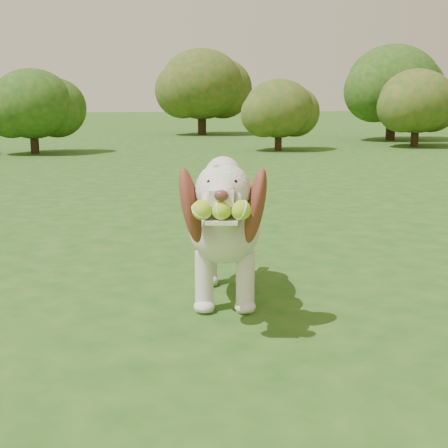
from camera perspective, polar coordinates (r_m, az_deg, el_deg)
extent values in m
plane|color=#1C4B15|center=(3.69, 5.48, -4.26)|extent=(80.00, 80.00, 0.00)
ellipsoid|color=silver|center=(3.12, 0.18, -0.15)|extent=(0.46, 0.70, 0.34)
ellipsoid|color=silver|center=(2.87, 0.06, -0.37)|extent=(0.39, 0.39, 0.33)
ellipsoid|color=silver|center=(3.34, 0.28, 0.46)|extent=(0.36, 0.36, 0.30)
cylinder|color=silver|center=(2.73, -0.02, 0.88)|extent=(0.23, 0.29, 0.26)
sphere|color=silver|center=(2.59, -0.10, 3.11)|extent=(0.28, 0.28, 0.23)
sphere|color=silver|center=(2.60, -0.09, 4.55)|extent=(0.18, 0.18, 0.15)
cube|color=silver|center=(2.46, -0.20, 2.55)|extent=(0.12, 0.15, 0.06)
ellipsoid|color=#592D28|center=(2.39, -0.25, 2.62)|extent=(0.06, 0.05, 0.04)
cube|color=silver|center=(2.46, -0.21, 0.37)|extent=(0.15, 0.17, 0.02)
ellipsoid|color=brown|center=(2.62, -3.07, 1.67)|extent=(0.17, 0.22, 0.36)
ellipsoid|color=brown|center=(2.61, 2.89, 1.64)|extent=(0.16, 0.24, 0.36)
cylinder|color=silver|center=(3.47, 0.34, 1.52)|extent=(0.09, 0.17, 0.13)
cylinder|color=silver|center=(2.96, -1.82, -5.25)|extent=(0.10, 0.10, 0.29)
cylinder|color=silver|center=(2.96, 1.96, -5.28)|extent=(0.10, 0.10, 0.29)
cylinder|color=silver|center=(3.37, -1.38, -3.16)|extent=(0.10, 0.10, 0.29)
cylinder|color=silver|center=(3.37, 1.93, -3.18)|extent=(0.10, 0.10, 0.29)
sphere|color=#BAD528|center=(2.42, -2.03, 1.31)|extent=(0.09, 0.09, 0.08)
sphere|color=#BAD528|center=(2.41, -0.24, 1.30)|extent=(0.09, 0.09, 0.08)
sphere|color=#BAD528|center=(2.41, 1.56, 1.29)|extent=(0.09, 0.09, 0.08)
cylinder|color=#382314|center=(11.99, 4.98, 7.74)|extent=(0.13, 0.13, 0.43)
ellipsoid|color=#174214|center=(11.97, 5.03, 10.49)|extent=(1.29, 1.29, 1.10)
cylinder|color=#382314|center=(11.75, -16.94, 7.33)|extent=(0.15, 0.15, 0.48)
ellipsoid|color=#174214|center=(11.72, -17.13, 10.47)|extent=(1.45, 1.45, 1.23)
cylinder|color=#382314|center=(13.38, 17.04, 7.82)|extent=(0.16, 0.16, 0.50)
ellipsoid|color=#174214|center=(13.36, 17.22, 10.69)|extent=(1.51, 1.51, 1.28)
cylinder|color=#382314|center=(15.32, 15.00, 8.73)|extent=(0.22, 0.22, 0.71)
ellipsoid|color=#174214|center=(15.31, 15.19, 12.25)|extent=(2.12, 2.12, 1.80)
cylinder|color=#382314|center=(17.08, -2.03, 9.40)|extent=(0.23, 0.23, 0.73)
ellipsoid|color=#174214|center=(17.07, -2.05, 12.67)|extent=(2.20, 2.20, 1.87)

